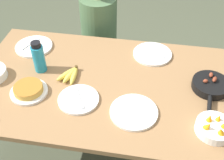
{
  "coord_description": "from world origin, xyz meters",
  "views": [
    {
      "loc": [
        0.21,
        -1.25,
        1.91
      ],
      "look_at": [
        0.0,
        0.0,
        0.74
      ],
      "focal_mm": 45.0,
      "sensor_mm": 36.0,
      "label": 1
    }
  ],
  "objects": [
    {
      "name": "dining_table",
      "position": [
        0.0,
        0.0,
        0.63
      ],
      "size": [
        1.76,
        0.98,
        0.71
      ],
      "color": "olive",
      "rests_on": "ground_plane"
    },
    {
      "name": "person_figure",
      "position": [
        -0.24,
        0.73,
        0.48
      ],
      "size": [
        0.33,
        0.33,
        1.15
      ],
      "color": "black",
      "rests_on": "ground_plane"
    },
    {
      "name": "frittata_plate_center",
      "position": [
        -0.48,
        -0.16,
        0.73
      ],
      "size": [
        0.22,
        0.22,
        0.05
      ],
      "color": "silver",
      "rests_on": "dining_table"
    },
    {
      "name": "banana_bunch",
      "position": [
        -0.27,
        0.02,
        0.73
      ],
      "size": [
        0.13,
        0.17,
        0.04
      ],
      "color": "gold",
      "rests_on": "dining_table"
    },
    {
      "name": "empty_plate_mid_edge",
      "position": [
        -0.17,
        -0.17,
        0.72
      ],
      "size": [
        0.24,
        0.24,
        0.02
      ],
      "color": "silver",
      "rests_on": "dining_table"
    },
    {
      "name": "ground_plane",
      "position": [
        0.0,
        0.0,
        0.0
      ],
      "size": [
        14.0,
        14.0,
        0.0
      ],
      "primitive_type": "plane",
      "color": "#474C38"
    },
    {
      "name": "water_bottle",
      "position": [
        -0.48,
        0.05,
        0.81
      ],
      "size": [
        0.08,
        0.08,
        0.22
      ],
      "color": "teal",
      "rests_on": "dining_table"
    },
    {
      "name": "empty_plate_near_front",
      "position": [
        0.23,
        0.34,
        0.72
      ],
      "size": [
        0.27,
        0.27,
        0.02
      ],
      "color": "silver",
      "rests_on": "dining_table"
    },
    {
      "name": "fruit_bowl_citrus",
      "position": [
        0.59,
        -0.27,
        0.74
      ],
      "size": [
        0.2,
        0.2,
        0.11
      ],
      "color": "silver",
      "rests_on": "dining_table"
    },
    {
      "name": "skillet",
      "position": [
        0.59,
        0.05,
        0.74
      ],
      "size": [
        0.22,
        0.35,
        0.08
      ],
      "rotation": [
        0.0,
        0.0,
        4.58
      ],
      "color": "black",
      "rests_on": "dining_table"
    },
    {
      "name": "empty_plate_far_right",
      "position": [
        0.16,
        -0.22,
        0.72
      ],
      "size": [
        0.27,
        0.27,
        0.02
      ],
      "color": "silver",
      "rests_on": "dining_table"
    },
    {
      "name": "empty_plate_far_left",
      "position": [
        -0.62,
        0.28,
        0.72
      ],
      "size": [
        0.26,
        0.26,
        0.02
      ],
      "color": "silver",
      "rests_on": "dining_table"
    }
  ]
}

